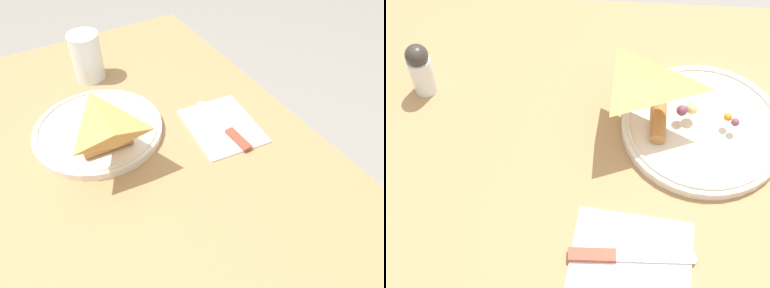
# 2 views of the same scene
# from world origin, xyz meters

# --- Properties ---
(dining_table) EXTENTS (1.10, 0.70, 0.77)m
(dining_table) POSITION_xyz_m (0.00, 0.00, 0.65)
(dining_table) COLOR #A87F51
(dining_table) RESTS_ON ground_plane
(plate_pizza) EXTENTS (0.27, 0.27, 0.05)m
(plate_pizza) POSITION_xyz_m (0.13, 0.04, 0.79)
(plate_pizza) COLOR silver
(plate_pizza) RESTS_ON dining_table
(milk_glass) EXTENTS (0.07, 0.07, 0.12)m
(milk_glass) POSITION_xyz_m (0.34, -0.01, 0.83)
(milk_glass) COLOR white
(milk_glass) RESTS_ON dining_table
(napkin_folded) EXTENTS (0.18, 0.15, 0.00)m
(napkin_folded) POSITION_xyz_m (0.02, -0.19, 0.77)
(napkin_folded) COLOR white
(napkin_folded) RESTS_ON dining_table
(butter_knife) EXTENTS (0.18, 0.02, 0.01)m
(butter_knife) POSITION_xyz_m (0.01, -0.19, 0.78)
(butter_knife) COLOR #99422D
(butter_knife) RESTS_ON napkin_folded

